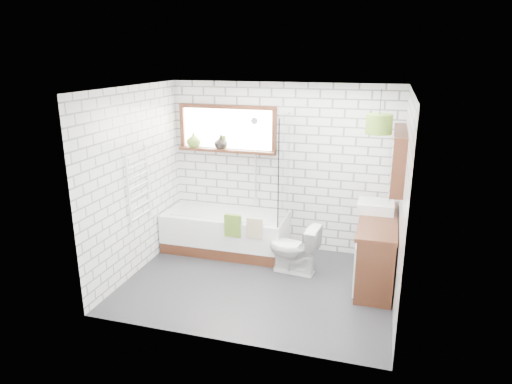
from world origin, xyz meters
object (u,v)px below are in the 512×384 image
(vanity, at_px, (377,250))
(toilet, at_px, (294,249))
(bathtub, at_px, (226,232))
(pendant, at_px, (379,124))
(basin, at_px, (376,207))

(vanity, relative_size, toilet, 2.15)
(toilet, bearing_deg, bathtub, -104.84)
(toilet, xyz_separation_m, pendant, (0.99, -0.13, 1.75))
(bathtub, bearing_deg, basin, -1.48)
(vanity, relative_size, basin, 3.16)
(basin, bearing_deg, bathtub, 178.52)
(vanity, bearing_deg, basin, 101.43)
(vanity, distance_m, toilet, 1.09)
(bathtub, bearing_deg, pendant, -14.96)
(bathtub, xyz_separation_m, toilet, (1.15, -0.44, 0.05))
(basin, height_order, pendant, pendant)
(bathtub, height_order, basin, basin)
(bathtub, distance_m, basin, 2.26)
(vanity, distance_m, basin, 0.58)
(basin, relative_size, toilet, 0.68)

